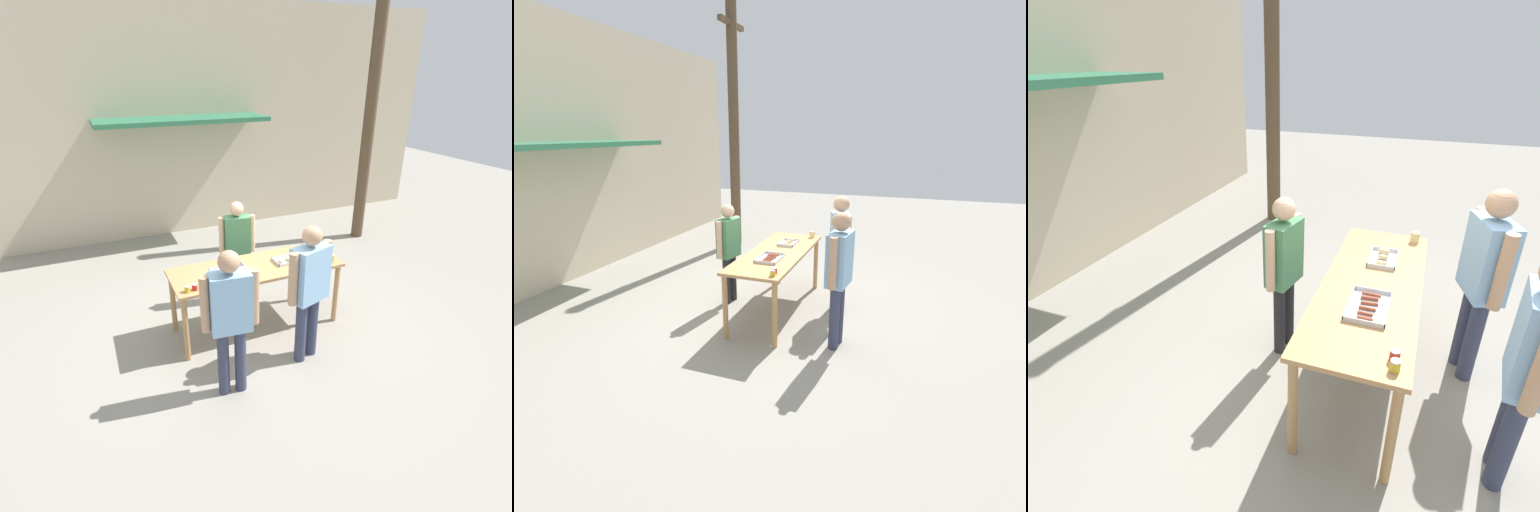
# 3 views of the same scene
# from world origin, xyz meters

# --- Properties ---
(ground_plane) EXTENTS (24.00, 24.00, 0.00)m
(ground_plane) POSITION_xyz_m (0.00, 0.00, 0.00)
(ground_plane) COLOR gray
(building_facade_back) EXTENTS (12.00, 1.11, 4.50)m
(building_facade_back) POSITION_xyz_m (0.00, 3.98, 2.26)
(building_facade_back) COLOR beige
(building_facade_back) RESTS_ON ground
(serving_table) EXTENTS (2.25, 0.80, 0.92)m
(serving_table) POSITION_xyz_m (0.00, 0.00, 0.81)
(serving_table) COLOR tan
(serving_table) RESTS_ON ground
(food_tray_sausages) EXTENTS (0.46, 0.31, 0.04)m
(food_tray_sausages) POSITION_xyz_m (-0.38, -0.03, 0.93)
(food_tray_sausages) COLOR silver
(food_tray_sausages) RESTS_ON serving_table
(food_tray_buns) EXTENTS (0.38, 0.25, 0.07)m
(food_tray_buns) POSITION_xyz_m (0.47, -0.03, 0.94)
(food_tray_buns) COLOR silver
(food_tray_buns) RESTS_ON serving_table
(condiment_jar_mustard) EXTENTS (0.07, 0.07, 0.08)m
(condiment_jar_mustard) POSITION_xyz_m (-0.99, -0.29, 0.96)
(condiment_jar_mustard) COLOR gold
(condiment_jar_mustard) RESTS_ON serving_table
(condiment_jar_ketchup) EXTENTS (0.07, 0.07, 0.08)m
(condiment_jar_ketchup) POSITION_xyz_m (-0.90, -0.28, 0.96)
(condiment_jar_ketchup) COLOR #B22319
(condiment_jar_ketchup) RESTS_ON serving_table
(beer_cup) EXTENTS (0.09, 0.09, 0.10)m
(beer_cup) POSITION_xyz_m (0.98, -0.28, 0.97)
(beer_cup) COLOR #DBC67A
(beer_cup) RESTS_ON serving_table
(person_server_behind_table) EXTENTS (0.53, 0.27, 1.56)m
(person_server_behind_table) POSITION_xyz_m (0.05, 0.80, 0.94)
(person_server_behind_table) COLOR #232328
(person_server_behind_table) RESTS_ON ground
(person_customer_holding_hotdog) EXTENTS (0.61, 0.28, 1.71)m
(person_customer_holding_hotdog) POSITION_xyz_m (-0.74, -1.04, 1.02)
(person_customer_holding_hotdog) COLOR #333851
(person_customer_holding_hotdog) RESTS_ON ground
(person_customer_with_cup) EXTENTS (0.62, 0.37, 1.74)m
(person_customer_with_cup) POSITION_xyz_m (0.30, -0.85, 1.03)
(person_customer_with_cup) COLOR #333851
(person_customer_with_cup) RESTS_ON ground
(utility_pole) EXTENTS (1.10, 0.23, 5.43)m
(utility_pole) POSITION_xyz_m (3.33, 2.19, 2.79)
(utility_pole) COLOR brown
(utility_pole) RESTS_ON ground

